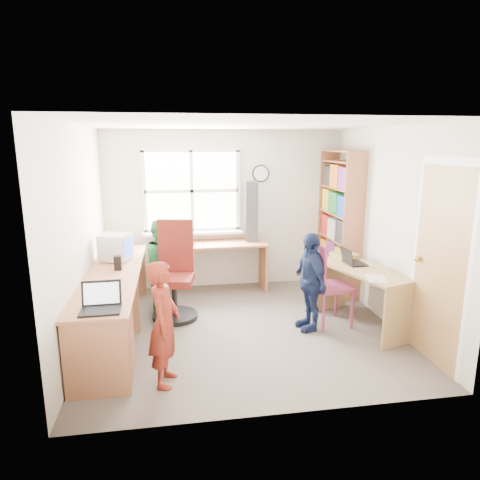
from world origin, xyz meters
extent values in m
cube|color=#4C433C|center=(0.00, 0.00, -0.01)|extent=(3.60, 3.40, 0.02)
cube|color=white|center=(0.00, 0.00, 2.41)|extent=(3.60, 3.40, 0.02)
cube|color=beige|center=(0.00, 1.71, 1.20)|extent=(3.60, 0.02, 2.40)
cube|color=beige|center=(0.00, -1.71, 1.20)|extent=(3.60, 0.02, 2.40)
cube|color=beige|center=(-1.81, 0.00, 1.20)|extent=(0.02, 3.40, 2.40)
cube|color=beige|center=(1.81, 0.00, 1.20)|extent=(0.02, 3.40, 2.40)
cube|color=white|center=(-0.50, 1.69, 1.50)|extent=(1.40, 0.01, 1.20)
cube|color=white|center=(-0.50, 1.68, 1.50)|extent=(1.48, 0.04, 1.28)
cube|color=#A77B48|center=(1.79, -1.05, 1.00)|extent=(0.02, 0.82, 2.00)
sphere|color=gold|center=(1.75, -0.72, 1.00)|extent=(0.07, 0.07, 0.07)
cylinder|color=black|center=(0.55, 1.68, 1.75)|extent=(0.26, 0.03, 0.26)
cylinder|color=white|center=(0.55, 1.66, 1.75)|extent=(0.22, 0.01, 0.22)
cube|color=#AE6945|center=(-1.50, 0.10, 0.73)|extent=(0.60, 2.70, 0.03)
cube|color=#AE6945|center=(-0.25, 1.42, 0.73)|extent=(1.65, 0.56, 0.03)
cube|color=#AE6945|center=(-1.50, 0.10, 0.36)|extent=(0.56, 0.03, 0.72)
cube|color=#AE6945|center=(-1.50, -1.22, 0.36)|extent=(0.56, 0.03, 0.72)
cube|color=#AE6945|center=(-1.50, 1.42, 0.36)|extent=(0.56, 0.03, 0.72)
cube|color=#AE6945|center=(0.55, 1.42, 0.36)|extent=(0.03, 0.52, 0.72)
cube|color=#AE6945|center=(-1.50, -0.85, 0.36)|extent=(0.54, 0.45, 0.72)
cube|color=tan|center=(1.46, -0.12, 0.71)|extent=(0.94, 1.38, 0.03)
cube|color=tan|center=(1.65, -0.71, 0.35)|extent=(0.53, 0.19, 0.70)
cube|color=tan|center=(1.27, 0.46, 0.35)|extent=(0.53, 0.19, 0.70)
cube|color=#AE6945|center=(1.65, 0.68, 1.05)|extent=(0.30, 0.02, 2.10)
cube|color=#AE6945|center=(1.65, 1.68, 1.05)|extent=(0.30, 0.02, 2.10)
cube|color=#AE6945|center=(1.65, 1.18, 2.09)|extent=(0.30, 1.00, 0.02)
cube|color=#AE6945|center=(1.65, 1.18, 0.06)|extent=(0.30, 1.00, 0.02)
cube|color=#AE6945|center=(1.65, 1.18, 0.42)|extent=(0.30, 1.00, 0.02)
cube|color=#AE6945|center=(1.65, 1.18, 0.80)|extent=(0.30, 1.00, 0.02)
cube|color=#AE6945|center=(1.65, 1.18, 1.18)|extent=(0.30, 1.00, 0.02)
cube|color=#AE6945|center=(1.65, 1.18, 1.56)|extent=(0.30, 1.00, 0.02)
cube|color=#AE6945|center=(1.65, 1.18, 1.94)|extent=(0.30, 1.00, 0.02)
cube|color=red|center=(1.65, 0.88, 0.21)|extent=(0.25, 0.28, 0.27)
cube|color=#194A9B|center=(1.65, 1.20, 0.21)|extent=(0.25, 0.30, 0.29)
cube|color=#1F8136|center=(1.65, 1.50, 0.22)|extent=(0.25, 0.26, 0.30)
cube|color=gold|center=(1.65, 0.88, 0.58)|extent=(0.25, 0.28, 0.30)
cube|color=#763381|center=(1.65, 1.20, 0.59)|extent=(0.25, 0.30, 0.32)
cube|color=orange|center=(1.65, 1.50, 0.57)|extent=(0.25, 0.26, 0.29)
cube|color=#262626|center=(1.65, 0.88, 0.97)|extent=(0.25, 0.28, 0.32)
cube|color=silver|center=(1.65, 1.20, 0.95)|extent=(0.25, 0.30, 0.29)
cube|color=red|center=(1.65, 1.50, 0.96)|extent=(0.25, 0.26, 0.30)
cube|color=#194A9B|center=(1.65, 0.88, 1.33)|extent=(0.25, 0.28, 0.29)
cube|color=#1F8136|center=(1.65, 1.20, 1.34)|extent=(0.25, 0.30, 0.30)
cube|color=gold|center=(1.65, 1.50, 1.35)|extent=(0.25, 0.26, 0.32)
cube|color=#763381|center=(1.65, 0.88, 1.72)|extent=(0.25, 0.28, 0.30)
cube|color=orange|center=(1.65, 1.20, 1.73)|extent=(0.25, 0.30, 0.32)
cube|color=#262626|center=(1.65, 1.50, 1.71)|extent=(0.25, 0.26, 0.29)
cylinder|color=black|center=(-0.81, 0.46, 0.03)|extent=(0.68, 0.68, 0.05)
cylinder|color=black|center=(-0.81, 0.46, 0.27)|extent=(0.07, 0.07, 0.43)
cube|color=#5C1711|center=(-0.81, 0.46, 0.52)|extent=(0.56, 0.56, 0.09)
cube|color=#5C1711|center=(-0.77, 0.69, 0.91)|extent=(0.46, 0.16, 0.68)
cylinder|color=#852C47|center=(0.92, -0.24, 0.24)|extent=(0.04, 0.04, 0.48)
cylinder|color=#852C47|center=(1.30, -0.19, 0.24)|extent=(0.04, 0.04, 0.48)
cylinder|color=#852C47|center=(0.87, 0.14, 0.24)|extent=(0.04, 0.04, 0.48)
cylinder|color=#852C47|center=(1.25, 0.19, 0.24)|extent=(0.04, 0.04, 0.48)
cube|color=#852C47|center=(1.08, -0.02, 0.49)|extent=(0.50, 0.50, 0.04)
cube|color=#852C47|center=(0.89, -0.05, 0.76)|extent=(0.09, 0.42, 0.53)
cube|color=silver|center=(-1.53, 0.65, 0.76)|extent=(0.30, 0.27, 0.02)
cube|color=silver|center=(-1.53, 0.65, 0.93)|extent=(0.42, 0.40, 0.33)
cube|color=#3F72F2|center=(-1.36, 0.59, 0.93)|extent=(0.09, 0.26, 0.24)
cube|color=black|center=(-1.46, -1.06, 0.76)|extent=(0.36, 0.26, 0.02)
cube|color=black|center=(-1.46, -0.93, 0.88)|extent=(0.35, 0.07, 0.23)
cube|color=white|center=(-1.46, -0.94, 0.88)|extent=(0.31, 0.05, 0.19)
cube|color=black|center=(1.43, 0.09, 0.74)|extent=(0.23, 0.31, 0.02)
cube|color=black|center=(1.31, 0.09, 0.84)|extent=(0.07, 0.31, 0.20)
cube|color=#3F72F2|center=(1.32, 0.09, 0.84)|extent=(0.05, 0.27, 0.16)
cube|color=black|center=(-1.45, 0.22, 0.83)|extent=(0.09, 0.09, 0.17)
cube|color=black|center=(-1.45, 0.85, 0.85)|extent=(0.11, 0.11, 0.19)
cube|color=black|center=(0.37, 1.46, 1.20)|extent=(0.20, 0.18, 0.90)
cube|color=red|center=(1.43, 0.40, 0.76)|extent=(0.35, 0.35, 0.06)
cube|color=beige|center=(-1.47, -0.50, 0.75)|extent=(0.23, 0.33, 0.00)
cube|color=beige|center=(1.41, -0.51, 0.73)|extent=(0.28, 0.34, 0.00)
imported|color=#2C6E3A|center=(-0.59, 1.47, 0.90)|extent=(0.20, 0.17, 0.31)
imported|color=maroon|center=(-0.91, -1.06, 0.59)|extent=(0.36, 0.47, 1.18)
imported|color=#327F40|center=(-0.95, 0.93, 0.61)|extent=(0.48, 0.60, 1.21)
imported|color=#141D3F|center=(0.78, -0.11, 0.60)|extent=(0.38, 0.73, 1.19)
camera|label=1|loc=(-0.81, -4.75, 2.20)|focal=32.00mm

